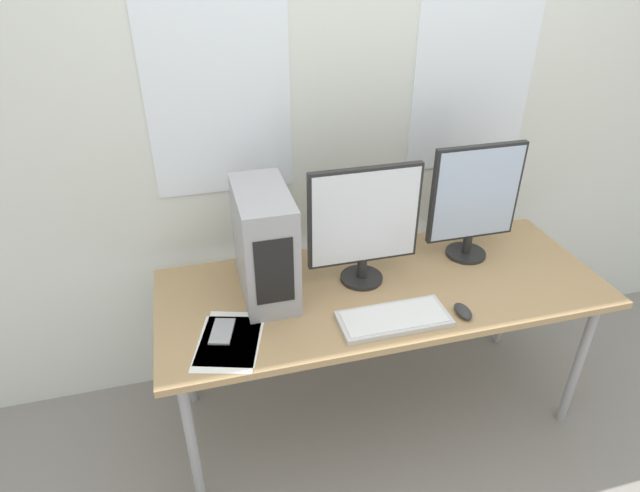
# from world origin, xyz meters

# --- Properties ---
(ground_plane) EXTENTS (14.00, 14.00, 0.00)m
(ground_plane) POSITION_xyz_m (0.00, 0.00, 0.00)
(ground_plane) COLOR gray
(wall_back) EXTENTS (8.00, 0.07, 2.70)m
(wall_back) POSITION_xyz_m (0.00, 0.85, 1.35)
(wall_back) COLOR silver
(wall_back) RESTS_ON ground_plane
(desk) EXTENTS (1.80, 0.72, 0.71)m
(desk) POSITION_xyz_m (0.00, 0.36, 0.66)
(desk) COLOR tan
(desk) RESTS_ON ground_plane
(pc_tower) EXTENTS (0.20, 0.41, 0.44)m
(pc_tower) POSITION_xyz_m (-0.46, 0.45, 0.93)
(pc_tower) COLOR #9E9EA3
(pc_tower) RESTS_ON desk
(monitor_main) EXTENTS (0.45, 0.17, 0.50)m
(monitor_main) POSITION_xyz_m (-0.07, 0.42, 0.98)
(monitor_main) COLOR black
(monitor_main) RESTS_ON desk
(monitor_right_near) EXTENTS (0.40, 0.17, 0.51)m
(monitor_right_near) POSITION_xyz_m (0.44, 0.49, 0.99)
(monitor_right_near) COLOR black
(monitor_right_near) RESTS_ON desk
(keyboard) EXTENTS (0.41, 0.18, 0.02)m
(keyboard) POSITION_xyz_m (-0.04, 0.14, 0.72)
(keyboard) COLOR silver
(keyboard) RESTS_ON desk
(mouse) EXTENTS (0.05, 0.10, 0.03)m
(mouse) POSITION_xyz_m (0.23, 0.11, 0.73)
(mouse) COLOR #2D2D2D
(mouse) RESTS_ON desk
(cell_phone) EXTENTS (0.11, 0.16, 0.01)m
(cell_phone) POSITION_xyz_m (-0.66, 0.23, 0.72)
(cell_phone) COLOR #99999E
(cell_phone) RESTS_ON desk
(paper_sheet_left) EXTENTS (0.28, 0.34, 0.00)m
(paper_sheet_left) POSITION_xyz_m (-0.65, 0.17, 0.71)
(paper_sheet_left) COLOR white
(paper_sheet_left) RESTS_ON desk
(paper_sheet_front) EXTENTS (0.29, 0.35, 0.00)m
(paper_sheet_front) POSITION_xyz_m (-0.63, 0.20, 0.71)
(paper_sheet_front) COLOR white
(paper_sheet_front) RESTS_ON desk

